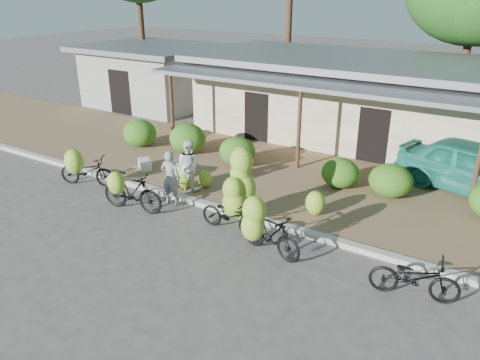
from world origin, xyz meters
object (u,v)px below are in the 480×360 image
object	(u,v)px
bike_left	(130,191)
bike_right	(266,230)
bystander	(189,165)
bike_far_right	(414,277)
teal_van	(477,169)
bike_far_left	(85,169)
vendor	(171,177)
sack_far	(145,164)
sack_near	(182,170)
bike_center	(236,198)

from	to	relation	value
bike_left	bike_right	xyz separation A→B (m)	(4.45, -0.08, 0.08)
bike_right	bystander	bearing A→B (deg)	73.38
bike_left	bike_far_right	world-z (taller)	bike_left
bike_left	teal_van	bearing A→B (deg)	-61.29
bike_far_left	vendor	size ratio (longest dim) A/B	1.21
bike_left	sack_far	world-z (taller)	bike_left
bike_right	bike_far_right	bearing A→B (deg)	-74.63
bike_far_left	teal_van	world-z (taller)	teal_van
bike_far_right	vendor	bearing A→B (deg)	70.86
bike_left	bike_right	size ratio (longest dim) A/B	1.09
bike_far_left	bystander	world-z (taller)	bystander
bike_far_left	teal_van	xyz separation A→B (m)	(10.70, 5.81, 0.33)
sack_far	sack_near	bearing A→B (deg)	10.15
bike_far_left	bike_left	bearing A→B (deg)	-121.60
bike_center	vendor	world-z (taller)	bike_center
sack_far	vendor	bearing A→B (deg)	-31.51
bike_far_left	sack_far	xyz separation A→B (m)	(0.67, 2.03, -0.34)
sack_near	bike_far_left	bearing A→B (deg)	-132.96
bike_center	vendor	size ratio (longest dim) A/B	1.32
bike_far_left	sack_far	size ratio (longest dim) A/B	2.66
vendor	teal_van	xyz separation A→B (m)	(7.54, 5.31, 0.10)
bike_right	sack_near	world-z (taller)	bike_right
bike_center	vendor	xyz separation A→B (m)	(-2.42, 0.22, -0.02)
bystander	bike_far_right	bearing A→B (deg)	169.31
bike_left	bike_center	size ratio (longest dim) A/B	0.92
bike_far_right	bystander	xyz separation A→B (m)	(-7.25, 1.79, 0.44)
teal_van	bike_center	bearing A→B (deg)	153.36
bike_right	bike_far_right	world-z (taller)	bike_right
bystander	sack_far	bearing A→B (deg)	-10.66
sack_far	teal_van	size ratio (longest dim) A/B	0.16
bike_far_right	bike_right	bearing A→B (deg)	81.95
sack_near	sack_far	size ratio (longest dim) A/B	1.13
bike_right	vendor	distance (m)	3.99
sack_near	bike_right	bearing A→B (deg)	-30.83
bike_far_left	bystander	bearing A→B (deg)	-85.09
bike_far_left	bystander	size ratio (longest dim) A/B	1.25
bike_center	bike_far_right	size ratio (longest dim) A/B	1.15
bike_far_right	teal_van	bearing A→B (deg)	-15.34
bystander	teal_van	world-z (taller)	teal_van
bystander	teal_van	size ratio (longest dim) A/B	0.34
bike_right	sack_far	size ratio (longest dim) A/B	2.46
bystander	bike_right	bearing A→B (deg)	155.43
sack_near	teal_van	xyz separation A→B (m)	(8.57, 3.52, 0.65)
sack_far	teal_van	distance (m)	10.74
sack_near	bystander	size ratio (longest dim) A/B	0.53
sack_near	teal_van	bearing A→B (deg)	22.33
bike_far_right	vendor	world-z (taller)	vendor
sack_far	teal_van	world-z (taller)	teal_van
bike_left	bike_far_left	bearing A→B (deg)	68.81
vendor	bystander	distance (m)	0.93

